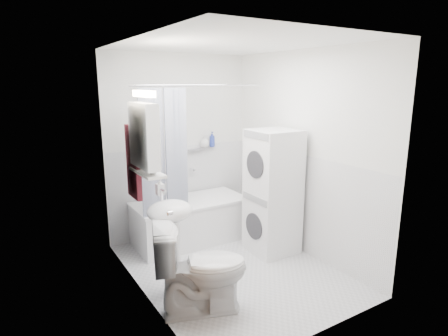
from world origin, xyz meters
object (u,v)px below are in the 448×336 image
bathtub (190,219)px  sink (171,225)px  toilet (201,269)px  washer_dryer (273,192)px

bathtub → sink: size_ratio=1.39×
sink → toilet: size_ratio=1.25×
bathtub → washer_dryer: (0.72, -0.77, 0.45)m
sink → toilet: sink is taller
sink → washer_dryer: 1.45m
washer_dryer → toilet: size_ratio=1.79×
sink → toilet: (0.10, -0.41, -0.29)m
bathtub → washer_dryer: bearing=-46.8°
sink → washer_dryer: size_ratio=0.70×
bathtub → washer_dryer: washer_dryer is taller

